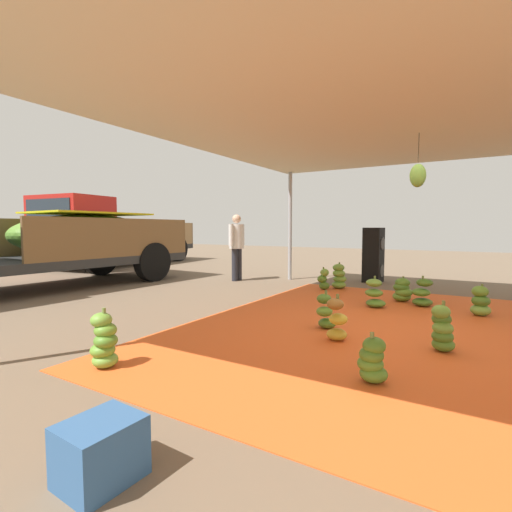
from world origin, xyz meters
TOP-DOWN VIEW (x-y plane):
  - ground_plane at (0.00, 3.00)m, footprint 40.00×40.00m
  - tarp_orange at (0.00, 0.00)m, footprint 6.54×5.04m
  - tent_canopy at (0.01, -0.09)m, footprint 8.00×7.00m
  - banana_bunch_0 at (2.63, 1.90)m, footprint 0.29×0.32m
  - banana_bunch_1 at (-0.87, 0.40)m, footprint 0.33×0.31m
  - banana_bunch_3 at (-0.65, -0.73)m, footprint 0.34×0.32m
  - banana_bunch_4 at (-0.42, 0.71)m, footprint 0.32×0.30m
  - banana_bunch_5 at (-1.90, -0.28)m, footprint 0.30×0.31m
  - banana_bunch_6 at (2.10, 0.16)m, footprint 0.47×0.48m
  - banana_bunch_7 at (1.34, 0.48)m, footprint 0.44×0.44m
  - banana_bunch_8 at (2.94, 1.65)m, footprint 0.45×0.42m
  - banana_bunch_9 at (1.85, -0.22)m, footprint 0.47×0.47m
  - banana_bunch_10 at (1.52, -1.09)m, footprint 0.40×0.40m
  - banana_bunch_11 at (-2.89, 2.05)m, footprint 0.35×0.36m
  - cargo_truck_main at (-0.91, 7.44)m, footprint 6.94×2.80m
  - cargo_truck_far at (4.04, 10.59)m, footprint 6.29×3.12m
  - worker_0 at (2.89, 4.39)m, footprint 0.63×0.39m
  - speaker_stack at (4.45, 1.27)m, footprint 0.53×0.46m
  - crate_0 at (-3.96, 0.66)m, footprint 0.42×0.36m

SIDE VIEW (x-z plane):
  - ground_plane at x=0.00m, z-range 0.00..0.00m
  - tarp_orange at x=0.00m, z-range 0.00..0.01m
  - crate_0 at x=-3.96m, z-range 0.00..0.34m
  - banana_bunch_5 at x=-1.90m, z-range -0.03..0.43m
  - banana_bunch_6 at x=2.10m, z-range -0.02..0.45m
  - banana_bunch_4 at x=-0.42m, z-range -0.04..0.49m
  - banana_bunch_0 at x=2.63m, z-range -0.02..0.48m
  - banana_bunch_10 at x=1.52m, z-range -0.02..0.48m
  - banana_bunch_9 at x=1.85m, z-range -0.04..0.50m
  - banana_bunch_7 at x=1.34m, z-range -0.04..0.50m
  - banana_bunch_1 at x=-0.87m, z-range -0.04..0.53m
  - banana_bunch_3 at x=-0.65m, z-range -0.03..0.53m
  - banana_bunch_11 at x=-2.89m, z-range -0.03..0.55m
  - banana_bunch_8 at x=2.94m, z-range -0.03..0.57m
  - speaker_stack at x=4.45m, z-range 0.00..1.38m
  - worker_0 at x=2.89m, z-range 0.14..1.87m
  - cargo_truck_far at x=4.04m, z-range -0.02..2.38m
  - cargo_truck_main at x=-0.91m, z-range 0.00..2.40m
  - tent_canopy at x=0.01m, z-range 1.36..4.25m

